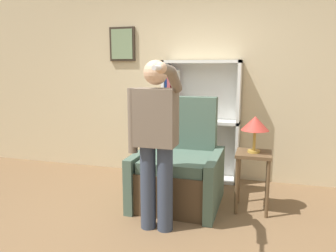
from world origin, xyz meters
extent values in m
plane|color=brown|center=(0.00, 0.00, 0.00)|extent=(14.00, 14.00, 0.00)
cube|color=beige|center=(0.00, 2.03, 1.40)|extent=(8.00, 0.06, 2.80)
cube|color=#33281E|center=(-1.07, 1.98, 1.91)|extent=(0.39, 0.04, 0.49)
cube|color=gray|center=(-1.07, 1.96, 1.91)|extent=(0.33, 0.01, 0.43)
cube|color=white|center=(-0.37, 1.85, 0.83)|extent=(0.04, 0.28, 1.67)
cube|color=white|center=(0.65, 1.85, 0.83)|extent=(0.04, 0.28, 1.67)
cube|color=white|center=(0.14, 1.98, 0.83)|extent=(1.06, 0.01, 1.67)
cube|color=white|center=(0.14, 1.85, 0.02)|extent=(1.06, 0.28, 0.04)
cube|color=white|center=(0.14, 1.85, 0.83)|extent=(1.06, 0.28, 0.04)
cube|color=white|center=(0.14, 1.85, 1.65)|extent=(1.06, 0.28, 0.04)
cube|color=#337070|center=(-0.33, 1.85, 0.34)|extent=(0.04, 0.16, 0.60)
cube|color=white|center=(-0.27, 1.85, 0.34)|extent=(0.05, 0.18, 0.59)
cube|color=#5B99A8|center=(-0.22, 1.85, 0.31)|extent=(0.04, 0.20, 0.55)
cube|color=purple|center=(-0.17, 1.85, 0.33)|extent=(0.04, 0.18, 0.57)
cube|color=orange|center=(-0.12, 1.85, 0.36)|extent=(0.04, 0.17, 0.65)
cube|color=#1E47B2|center=(-0.33, 1.85, 1.20)|extent=(0.03, 0.23, 0.70)
cube|color=#BC4C56|center=(-0.29, 1.85, 1.18)|extent=(0.04, 0.23, 0.65)
cube|color=red|center=(-0.24, 1.85, 1.14)|extent=(0.04, 0.19, 0.56)
cube|color=white|center=(-0.19, 1.85, 1.19)|extent=(0.03, 0.16, 0.68)
cube|color=#4C3823|center=(0.06, 0.91, 0.23)|extent=(0.75, 0.87, 0.46)
cube|color=#4C6656|center=(0.06, 0.87, 0.52)|extent=(0.71, 0.75, 0.12)
cube|color=#4C6656|center=(0.06, 1.30, 0.72)|extent=(0.75, 0.16, 0.99)
cube|color=#4C6656|center=(-0.37, 0.91, 0.31)|extent=(0.10, 0.95, 0.61)
cube|color=#4C6656|center=(0.48, 0.91, 0.31)|extent=(0.10, 0.95, 0.61)
cylinder|color=#384256|center=(-0.08, 0.28, 0.42)|extent=(0.15, 0.15, 0.84)
cylinder|color=#384256|center=(0.09, 0.28, 0.42)|extent=(0.15, 0.15, 0.84)
cube|color=#756656|center=(0.01, 0.28, 1.11)|extent=(0.38, 0.24, 0.54)
sphere|color=#DBAD89|center=(0.01, 0.28, 1.52)|extent=(0.23, 0.23, 0.23)
cylinder|color=#756656|center=(-0.23, 0.28, 1.07)|extent=(0.09, 0.09, 0.62)
cylinder|color=#756656|center=(0.21, 0.16, 1.46)|extent=(0.09, 0.28, 0.23)
cylinder|color=#756656|center=(0.21, -0.08, 1.55)|extent=(0.08, 0.27, 0.10)
sphere|color=#DBAD89|center=(0.21, -0.21, 1.56)|extent=(0.09, 0.09, 0.09)
cylinder|color=white|center=(0.21, -0.30, 1.56)|extent=(0.04, 0.15, 0.04)
cube|color=brown|center=(0.89, 0.99, 0.64)|extent=(0.37, 0.37, 0.04)
cylinder|color=brown|center=(0.73, 0.83, 0.31)|extent=(0.04, 0.04, 0.62)
cylinder|color=brown|center=(1.05, 0.83, 0.31)|extent=(0.04, 0.04, 0.62)
cylinder|color=brown|center=(0.73, 1.14, 0.31)|extent=(0.04, 0.04, 0.62)
cylinder|color=brown|center=(1.05, 1.14, 0.31)|extent=(0.04, 0.04, 0.62)
cylinder|color=gold|center=(0.89, 0.99, 0.67)|extent=(0.13, 0.13, 0.02)
cylinder|color=gold|center=(0.89, 0.99, 0.79)|extent=(0.03, 0.03, 0.22)
cone|color=#B2382D|center=(0.89, 0.99, 0.98)|extent=(0.30, 0.30, 0.15)
camera|label=1|loc=(0.96, -2.58, 1.56)|focal=35.00mm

